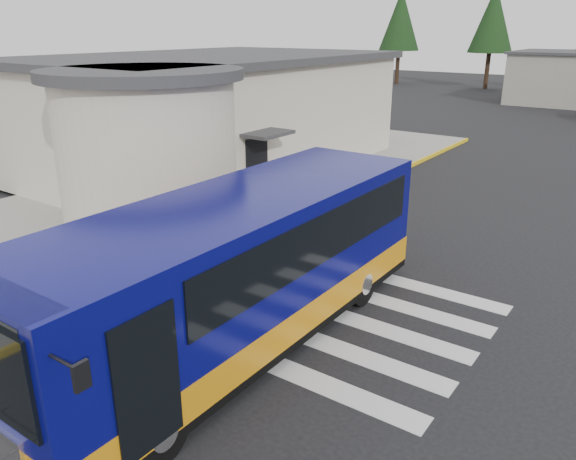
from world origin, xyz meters
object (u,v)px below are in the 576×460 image
Objects in this scene: transit_bus at (236,276)px; pedestrian_b at (101,217)px; pedestrian_a at (154,218)px; bollard at (107,263)px.

transit_bus is 6.73× the size of pedestrian_b.
transit_bus is 6.75m from pedestrian_b.
pedestrian_a is 1.72m from pedestrian_b.
transit_bus is 5.72× the size of pedestrian_a.
bollard is at bearing 17.30° from pedestrian_b.
pedestrian_a is 2.29m from bollard.
pedestrian_b is (-6.52, 1.68, -0.50)m from transit_bus.
pedestrian_a is at bearing 69.84° from pedestrian_b.
pedestrian_a is 1.83× the size of bollard.
transit_bus is at bearing 37.58° from pedestrian_b.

